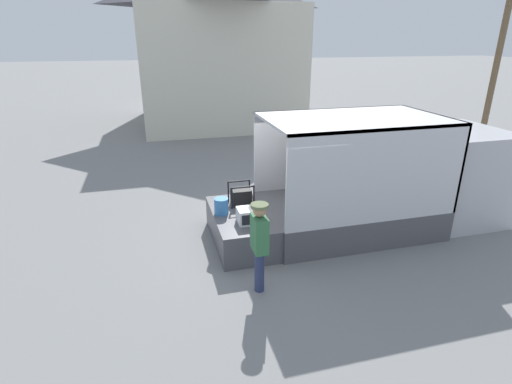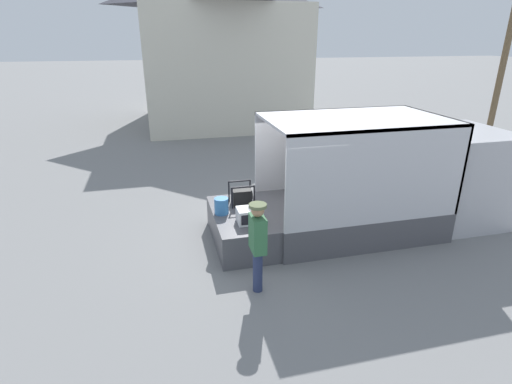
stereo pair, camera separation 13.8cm
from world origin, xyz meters
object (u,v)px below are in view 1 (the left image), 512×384
microwave (249,216)px  orange_bucket (221,206)px  portable_generator (242,196)px  utility_pole (500,48)px  worker_person (259,239)px  box_truck (406,187)px

microwave → orange_bucket: bearing=129.7°
portable_generator → utility_pole: bearing=27.3°
worker_person → utility_pole: utility_pole is taller
box_truck → utility_pole: bearing=38.5°
microwave → utility_pole: size_ratio=0.07×
portable_generator → worker_person: (-0.24, -2.46, 0.16)m
utility_pole → worker_person: bearing=-145.6°
box_truck → worker_person: box_truck is taller
box_truck → utility_pole: (9.45, 7.50, 3.00)m
portable_generator → worker_person: size_ratio=0.32×
microwave → worker_person: 1.44m
box_truck → portable_generator: size_ratio=10.71×
portable_generator → orange_bucket: bearing=-142.2°
portable_generator → utility_pole: 15.55m
microwave → worker_person: bearing=-96.8°
microwave → portable_generator: portable_generator is taller
orange_bucket → worker_person: bearing=-80.8°
worker_person → utility_pole: 16.96m
box_truck → microwave: box_truck is taller
microwave → orange_bucket: orange_bucket is taller
microwave → orange_bucket: 0.77m
box_truck → orange_bucket: size_ratio=16.17×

